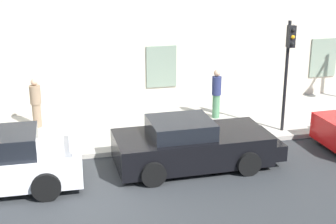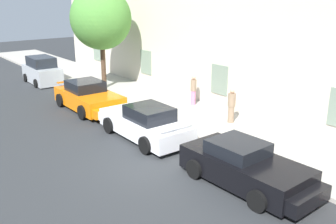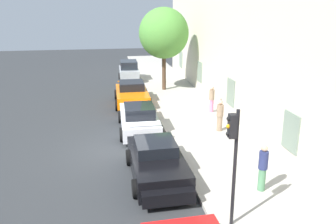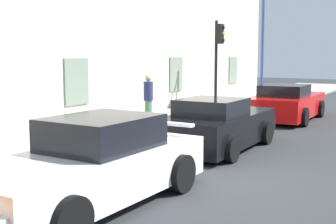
# 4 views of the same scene
# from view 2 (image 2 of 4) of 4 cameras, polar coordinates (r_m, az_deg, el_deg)

# --- Properties ---
(ground_plane) EXTENTS (80.00, 80.00, 0.00)m
(ground_plane) POSITION_cam_2_polar(r_m,az_deg,el_deg) (13.56, -1.60, -7.80)
(ground_plane) COLOR #2B2D30
(sidewalk) EXTENTS (60.00, 4.04, 0.14)m
(sidewalk) POSITION_cam_2_polar(r_m,az_deg,el_deg) (16.34, 10.87, -3.33)
(sidewalk) COLOR #A8A399
(sidewalk) RESTS_ON ground
(sportscar_red_lead) EXTENTS (4.77, 2.30, 1.46)m
(sportscar_red_lead) POSITION_cam_2_polar(r_m,az_deg,el_deg) (19.84, -11.71, 2.09)
(sportscar_red_lead) COLOR orange
(sportscar_red_lead) RESTS_ON ground
(sportscar_yellow_flank) EXTENTS (4.99, 2.14, 1.44)m
(sportscar_yellow_flank) POSITION_cam_2_polar(r_m,az_deg,el_deg) (15.82, -3.81, -1.60)
(sportscar_yellow_flank) COLOR white
(sportscar_yellow_flank) RESTS_ON ground
(sportscar_white_middle) EXTENTS (4.51, 2.15, 1.35)m
(sportscar_white_middle) POSITION_cam_2_polar(r_m,az_deg,el_deg) (12.12, 12.09, -8.36)
(sportscar_white_middle) COLOR black
(sportscar_white_middle) RESTS_ON ground
(hatchback_parked) EXTENTS (3.57, 1.86, 1.78)m
(hatchback_parked) POSITION_cam_2_polar(r_m,az_deg,el_deg) (26.74, -18.52, 5.84)
(hatchback_parked) COLOR #B2B7BC
(hatchback_parked) RESTS_ON ground
(tree_midblock) EXTENTS (3.64, 3.64, 6.07)m
(tree_midblock) POSITION_cam_2_polar(r_m,az_deg,el_deg) (23.45, -10.11, 13.73)
(tree_midblock) COLOR #473323
(tree_midblock) RESTS_ON sidewalk
(pedestrian_strolling) EXTENTS (0.41, 0.41, 1.59)m
(pedestrian_strolling) POSITION_cam_2_polar(r_m,az_deg,el_deg) (19.86, 3.87, 3.41)
(pedestrian_strolling) COLOR pink
(pedestrian_strolling) RESTS_ON sidewalk
(pedestrian_bystander) EXTENTS (0.47, 0.47, 1.60)m
(pedestrian_bystander) POSITION_cam_2_polar(r_m,az_deg,el_deg) (17.30, 9.58, 1.02)
(pedestrian_bystander) COLOR #8C7259
(pedestrian_bystander) RESTS_ON sidewalk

